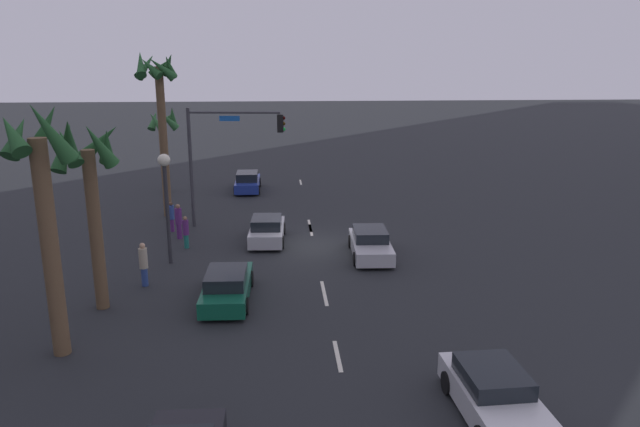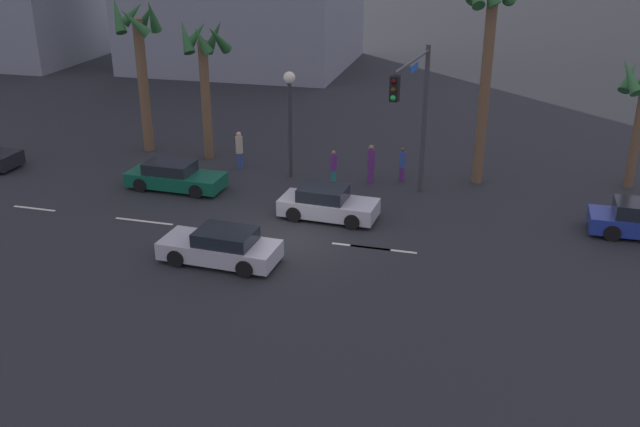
% 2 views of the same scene
% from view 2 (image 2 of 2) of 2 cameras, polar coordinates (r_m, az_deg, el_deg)
% --- Properties ---
extents(ground_plane, '(220.00, 220.00, 0.00)m').
position_cam_2_polar(ground_plane, '(27.83, -2.61, -1.98)').
color(ground_plane, '#232628').
extents(lane_stripe_1, '(2.04, 0.14, 0.01)m').
position_cam_2_polar(lane_stripe_1, '(32.93, -21.83, 0.38)').
color(lane_stripe_1, silver).
rests_on(lane_stripe_1, ground_plane).
extents(lane_stripe_2, '(2.59, 0.14, 0.01)m').
position_cam_2_polar(lane_stripe_2, '(30.18, -13.86, -0.61)').
color(lane_stripe_2, silver).
rests_on(lane_stripe_2, ground_plane).
extents(lane_stripe_3, '(2.27, 0.14, 0.01)m').
position_cam_2_polar(lane_stripe_3, '(27.14, 3.30, -2.65)').
color(lane_stripe_3, silver).
rests_on(lane_stripe_3, ground_plane).
extents(lane_stripe_4, '(2.55, 0.14, 0.01)m').
position_cam_2_polar(lane_stripe_4, '(26.99, 5.07, -2.85)').
color(lane_stripe_4, silver).
rests_on(lane_stripe_4, ground_plane).
extents(car_1, '(4.07, 1.94, 1.34)m').
position_cam_2_polar(car_1, '(29.41, 0.59, 0.76)').
color(car_1, '#B7B7BC').
rests_on(car_1, ground_plane).
extents(car_4, '(4.36, 2.00, 1.27)m').
position_cam_2_polar(car_4, '(25.95, -7.90, -2.66)').
color(car_4, '#B7B7BC').
rests_on(car_4, ground_plane).
extents(car_5, '(4.51, 1.90, 1.27)m').
position_cam_2_polar(car_5, '(33.27, -11.54, 2.91)').
color(car_5, '#0F5138').
rests_on(car_5, ground_plane).
extents(traffic_signal, '(0.82, 5.33, 6.60)m').
position_cam_2_polar(traffic_signal, '(29.92, 7.63, 8.72)').
color(traffic_signal, '#38383D').
rests_on(traffic_signal, ground_plane).
extents(streetlamp, '(0.56, 0.56, 5.06)m').
position_cam_2_polar(streetlamp, '(33.31, -2.44, 8.85)').
color(streetlamp, '#2D2D33').
rests_on(streetlamp, ground_plane).
extents(pedestrian_0, '(0.43, 0.43, 1.63)m').
position_cam_2_polar(pedestrian_0, '(33.12, 1.08, 3.79)').
color(pedestrian_0, '#1E7266').
rests_on(pedestrian_0, ground_plane).
extents(pedestrian_1, '(0.39, 0.39, 1.86)m').
position_cam_2_polar(pedestrian_1, '(33.30, 4.09, 4.05)').
color(pedestrian_1, '#59266B').
rests_on(pedestrian_1, ground_plane).
extents(pedestrian_2, '(0.35, 0.35, 1.66)m').
position_cam_2_polar(pedestrian_2, '(33.67, 6.58, 3.99)').
color(pedestrian_2, '#59266B').
rests_on(pedestrian_2, ground_plane).
extents(pedestrian_3, '(0.41, 0.41, 1.86)m').
position_cam_2_polar(pedestrian_3, '(35.47, -6.46, 5.15)').
color(pedestrian_3, '#2D478C').
rests_on(pedestrian_3, ground_plane).
extents(palm_tree_0, '(2.54, 2.51, 8.05)m').
position_cam_2_polar(palm_tree_0, '(38.02, -14.23, 12.67)').
color(palm_tree_0, brown).
rests_on(palm_tree_0, ground_plane).
extents(palm_tree_1, '(2.65, 2.62, 9.73)m').
position_cam_2_polar(palm_tree_1, '(32.80, 13.40, 14.24)').
color(palm_tree_1, brown).
rests_on(palm_tree_1, ground_plane).
extents(palm_tree_3, '(2.60, 2.61, 7.08)m').
position_cam_2_polar(palm_tree_3, '(36.30, -9.19, 12.00)').
color(palm_tree_3, brown).
rests_on(palm_tree_3, ground_plane).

